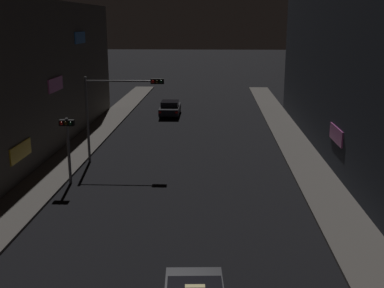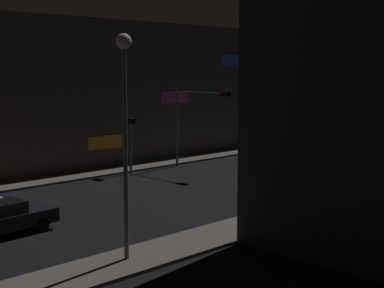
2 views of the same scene
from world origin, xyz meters
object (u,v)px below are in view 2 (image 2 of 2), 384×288
(far_car, at_px, (341,141))
(traffic_light_left_kerb, at_px, (130,133))
(street_lamp_near_block, at_px, (125,104))
(traffic_light_overhead, at_px, (196,111))
(taxi, at_px, (0,218))

(far_car, distance_m, traffic_light_left_kerb, 20.20)
(far_car, xyz_separation_m, street_lamp_near_block, (9.92, -31.15, 4.82))
(traffic_light_overhead, xyz_separation_m, street_lamp_near_block, (11.78, -15.56, 1.61))
(far_car, height_order, traffic_light_overhead, traffic_light_overhead)
(traffic_light_overhead, relative_size, traffic_light_left_kerb, 1.47)
(taxi, xyz_separation_m, traffic_light_overhead, (-5.57, 17.08, 3.21))
(traffic_light_left_kerb, height_order, street_lamp_near_block, street_lamp_near_block)
(traffic_light_overhead, bearing_deg, far_car, 83.20)
(taxi, xyz_separation_m, street_lamp_near_block, (6.21, 1.52, 4.82))
(traffic_light_left_kerb, xyz_separation_m, street_lamp_near_block, (13.65, -11.39, 2.91))
(traffic_light_overhead, bearing_deg, traffic_light_left_kerb, -114.16)
(taxi, relative_size, traffic_light_left_kerb, 1.23)
(far_car, height_order, traffic_light_left_kerb, traffic_light_left_kerb)
(traffic_light_overhead, relative_size, street_lamp_near_block, 0.70)
(far_car, bearing_deg, traffic_light_overhead, -96.80)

